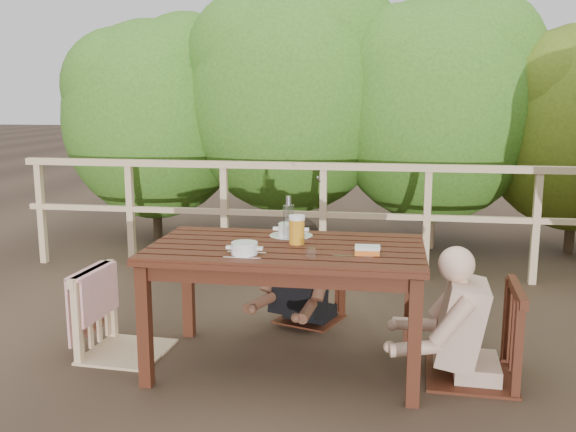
# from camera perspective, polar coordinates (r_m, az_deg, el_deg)

# --- Properties ---
(ground) EXTENTS (60.00, 60.00, 0.00)m
(ground) POSITION_cam_1_polar(r_m,az_deg,el_deg) (3.89, -0.12, -13.27)
(ground) COLOR #483526
(ground) RESTS_ON ground
(table) EXTENTS (1.56, 0.88, 0.72)m
(table) POSITION_cam_1_polar(r_m,az_deg,el_deg) (3.76, -0.12, -8.23)
(table) COLOR #38180D
(table) RESTS_ON ground
(chair_left) EXTENTS (0.53, 0.53, 1.00)m
(chair_left) POSITION_cam_1_polar(r_m,az_deg,el_deg) (4.03, -14.49, -5.23)
(chair_left) COLOR tan
(chair_left) RESTS_ON ground
(chair_far) EXTENTS (0.53, 0.53, 0.83)m
(chair_far) POSITION_cam_1_polar(r_m,az_deg,el_deg) (4.51, 1.98, -4.30)
(chair_far) COLOR #38180D
(chair_far) RESTS_ON ground
(chair_right) EXTENTS (0.54, 0.54, 1.04)m
(chair_right) POSITION_cam_1_polar(r_m,az_deg,el_deg) (3.72, 16.39, -6.33)
(chair_right) COLOR #38180D
(chair_right) RESTS_ON ground
(woman) EXTENTS (0.64, 0.70, 1.16)m
(woman) POSITION_cam_1_polar(r_m,az_deg,el_deg) (4.49, 2.02, -2.17)
(woman) COLOR black
(woman) RESTS_ON ground
(diner_right) EXTENTS (0.64, 0.53, 1.25)m
(diner_right) POSITION_cam_1_polar(r_m,az_deg,el_deg) (3.69, 16.94, -4.78)
(diner_right) COLOR tan
(diner_right) RESTS_ON ground
(railing) EXTENTS (5.60, 0.10, 1.01)m
(railing) POSITION_cam_1_polar(r_m,az_deg,el_deg) (5.64, 3.16, -0.32)
(railing) COLOR tan
(railing) RESTS_ON ground
(hedge_row) EXTENTS (6.60, 1.60, 3.80)m
(hedge_row) POSITION_cam_1_polar(r_m,az_deg,el_deg) (6.72, 7.89, 13.31)
(hedge_row) COLOR #35621B
(hedge_row) RESTS_ON ground
(soup_near) EXTENTS (0.24, 0.24, 0.08)m
(soup_near) POSITION_cam_1_polar(r_m,az_deg,el_deg) (3.46, -3.92, -3.01)
(soup_near) COLOR silver
(soup_near) RESTS_ON table
(soup_far) EXTENTS (0.27, 0.27, 0.09)m
(soup_far) POSITION_cam_1_polar(r_m,az_deg,el_deg) (3.91, 0.28, -1.31)
(soup_far) COLOR white
(soup_far) RESTS_ON table
(beer_glass) EXTENTS (0.09, 0.09, 0.18)m
(beer_glass) POSITION_cam_1_polar(r_m,az_deg,el_deg) (3.68, 0.79, -1.35)
(beer_glass) COLOR #C78216
(beer_glass) RESTS_ON table
(bottle) EXTENTS (0.07, 0.07, 0.28)m
(bottle) POSITION_cam_1_polar(r_m,az_deg,el_deg) (3.78, 0.04, -0.27)
(bottle) COLOR silver
(bottle) RESTS_ON table
(tumbler) EXTENTS (0.06, 0.06, 0.07)m
(tumbler) POSITION_cam_1_polar(r_m,az_deg,el_deg) (3.38, 2.09, -3.41)
(tumbler) COLOR silver
(tumbler) RESTS_ON table
(butter_tub) EXTENTS (0.14, 0.10, 0.06)m
(butter_tub) POSITION_cam_1_polar(r_m,az_deg,el_deg) (3.48, 7.12, -3.16)
(butter_tub) COLOR white
(butter_tub) RESTS_ON table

